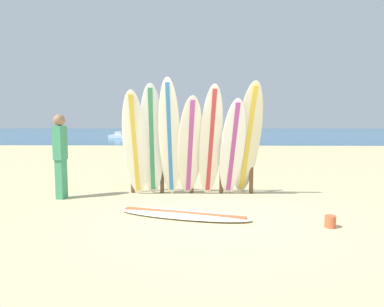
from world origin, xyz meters
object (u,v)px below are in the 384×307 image
surfboard_leaning_center (190,147)px  sand_bucket (330,222)px  surfboard_leaning_right (233,148)px  beachgoer_standing (60,153)px  surfboard_leaning_far_right (248,140)px  surfboard_leaning_center_left (170,139)px  surfboard_leaning_far_left (135,144)px  surfboard_rack (192,163)px  surfboard_lying_on_sand (183,214)px  small_boat_offshore (119,136)px  surfboard_leaning_left (152,141)px  surfboard_leaning_center_right (211,142)px

surfboard_leaning_center → sand_bucket: (2.21, -2.05, -0.99)m
surfboard_leaning_right → sand_bucket: bearing=-58.2°
beachgoer_standing → surfboard_leaning_far_right: bearing=5.0°
surfboard_leaning_center_left → surfboard_leaning_center: (0.43, 0.04, -0.18)m
surfboard_leaning_far_left → surfboard_leaning_center_left: 0.76m
surfboard_rack → surfboard_leaning_center: surfboard_leaning_center is taller
beachgoer_standing → surfboard_lying_on_sand: bearing=-25.6°
beachgoer_standing → small_boat_offshore: 28.40m
surfboard_leaning_center → surfboard_leaning_far_left: bearing=-179.3°
surfboard_leaning_far_right → beachgoer_standing: size_ratio=1.39×
surfboard_rack → surfboard_leaning_center_left: size_ratio=1.11×
surfboard_rack → small_boat_offshore: (-8.39, 27.20, -0.42)m
surfboard_leaning_far_right → small_boat_offshore: bearing=109.3°
surfboard_rack → beachgoer_standing: (-2.73, -0.63, 0.30)m
surfboard_rack → beachgoer_standing: 2.82m
surfboard_leaning_left → surfboard_leaning_center_left: surfboard_leaning_center_left is taller
surfboard_rack → surfboard_leaning_center: (-0.02, -0.39, 0.40)m
surfboard_leaning_far_left → surfboard_leaning_center: size_ratio=1.06×
surfboard_leaning_far_left → surfboard_leaning_center_right: bearing=0.2°
surfboard_leaning_center_left → beachgoer_standing: size_ratio=1.42×
surfboard_leaning_far_left → surfboard_leaning_far_right: size_ratio=0.93×
surfboard_rack → sand_bucket: 3.33m
surfboard_leaning_left → surfboard_leaning_center: 0.86m
surfboard_leaning_left → surfboard_rack: bearing=18.0°
surfboard_leaning_right → surfboard_lying_on_sand: 2.09m
surfboard_leaning_far_left → surfboard_leaning_left: bearing=20.5°
sand_bucket → surfboard_leaning_left: bearing=144.6°
surfboard_leaning_center → surfboard_lying_on_sand: size_ratio=0.89×
surfboard_rack → beachgoer_standing: size_ratio=1.58×
surfboard_leaning_left → small_boat_offshore: size_ratio=1.03×
surfboard_leaning_far_left → surfboard_leaning_center: surfboard_leaning_far_left is taller
small_boat_offshore → surfboard_leaning_center: bearing=-73.1°
surfboard_rack → surfboard_leaning_center_right: bearing=-44.1°
surfboard_lying_on_sand → surfboard_leaning_right: bearing=57.4°
surfboard_leaning_left → small_boat_offshore: (-7.53, 27.48, -0.96)m
surfboard_leaning_left → beachgoer_standing: bearing=-169.4°
small_boat_offshore → beachgoer_standing: bearing=-78.5°
surfboard_leaning_center → surfboard_leaning_far_right: 1.26m
surfboard_leaning_center_left → small_boat_offshore: bearing=106.0°
surfboard_leaning_center_left → surfboard_leaning_far_left: bearing=178.2°
surfboard_leaning_center → surfboard_lying_on_sand: 1.83m
surfboard_leaning_left → surfboard_leaning_far_right: size_ratio=0.99×
surfboard_leaning_far_left → surfboard_leaning_center_right: (1.62, 0.01, 0.05)m
surfboard_leaning_far_left → surfboard_leaning_center_left: bearing=-1.8°
surfboard_leaning_center_right → surfboard_rack: bearing=135.9°
surfboard_rack → small_boat_offshore: size_ratio=1.19×
surfboard_leaning_far_left → surfboard_leaning_center: 1.18m
surfboard_rack → surfboard_leaning_far_right: bearing=-13.1°
surfboard_leaning_far_right → surfboard_leaning_center_left: bearing=-174.9°
sand_bucket → surfboard_leaning_center: bearing=137.1°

